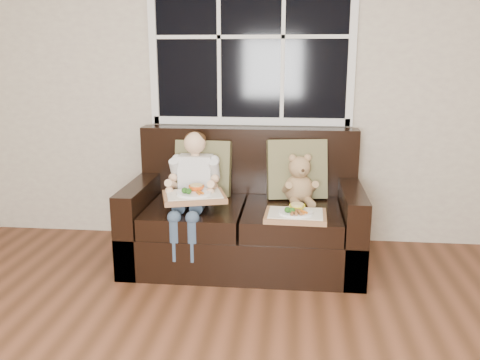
# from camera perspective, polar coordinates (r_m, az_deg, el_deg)

# --- Properties ---
(room_walls) EXTENTS (4.52, 5.02, 2.71)m
(room_walls) POSITION_cam_1_polar(r_m,az_deg,el_deg) (1.64, -6.97, 16.28)
(room_walls) COLOR beige
(room_walls) RESTS_ON ground
(window_back) EXTENTS (1.62, 0.04, 1.37)m
(window_back) POSITION_cam_1_polar(r_m,az_deg,el_deg) (4.10, 1.24, 15.77)
(window_back) COLOR black
(window_back) RESTS_ON room_walls
(loveseat) EXTENTS (1.70, 0.92, 0.96)m
(loveseat) POSITION_cam_1_polar(r_m,az_deg,el_deg) (3.83, 0.55, -4.47)
(loveseat) COLOR black
(loveseat) RESTS_ON ground
(pillow_left) EXTENTS (0.43, 0.21, 0.44)m
(pillow_left) POSITION_cam_1_polar(r_m,az_deg,el_deg) (3.93, -4.15, 1.32)
(pillow_left) COLOR olive
(pillow_left) RESTS_ON loveseat
(pillow_right) EXTENTS (0.47, 0.27, 0.46)m
(pillow_right) POSITION_cam_1_polar(r_m,az_deg,el_deg) (3.87, 6.39, 1.21)
(pillow_right) COLOR olive
(pillow_right) RESTS_ON loveseat
(child) EXTENTS (0.36, 0.59, 0.81)m
(child) POSITION_cam_1_polar(r_m,az_deg,el_deg) (3.68, -5.27, -0.08)
(child) COLOR silver
(child) RESTS_ON loveseat
(teddy_bear) EXTENTS (0.25, 0.30, 0.38)m
(teddy_bear) POSITION_cam_1_polar(r_m,az_deg,el_deg) (3.76, 6.64, -0.31)
(teddy_bear) COLOR #A57F57
(teddy_bear) RESTS_ON loveseat
(tray_left) EXTENTS (0.50, 0.43, 0.10)m
(tray_left) POSITION_cam_1_polar(r_m,az_deg,el_deg) (3.52, -5.17, -1.72)
(tray_left) COLOR #AC744D
(tray_left) RESTS_ON child
(tray_right) EXTENTS (0.42, 0.33, 0.09)m
(tray_right) POSITION_cam_1_polar(r_m,az_deg,el_deg) (3.43, 6.25, -3.86)
(tray_right) COLOR #AC744D
(tray_right) RESTS_ON loveseat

